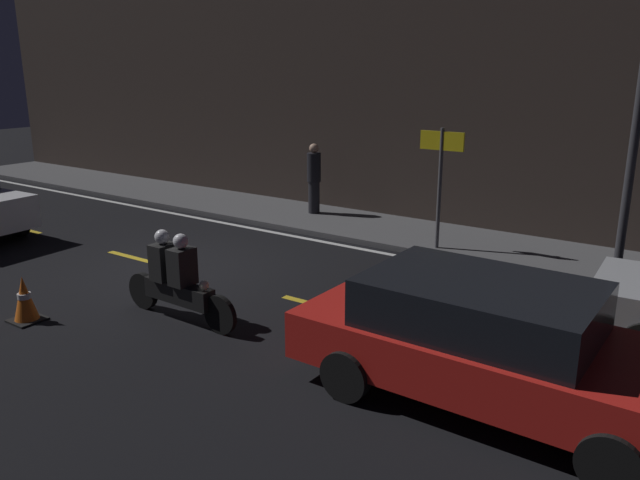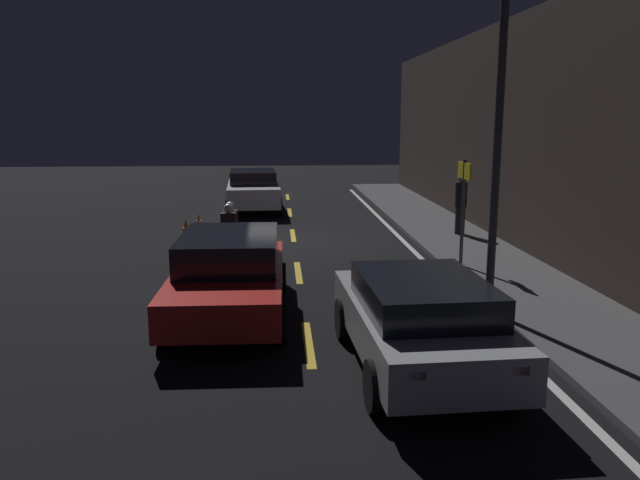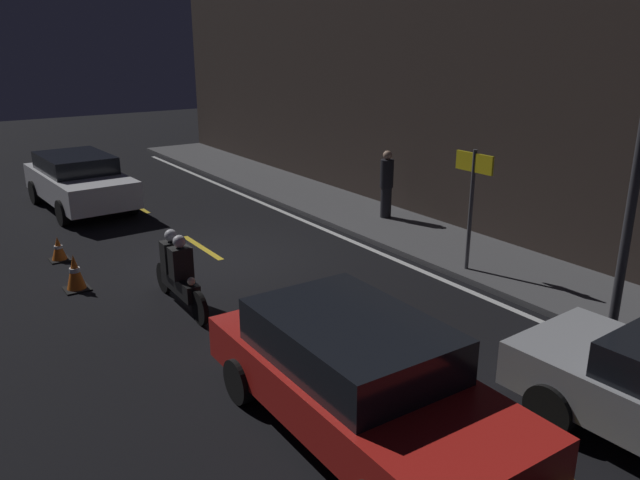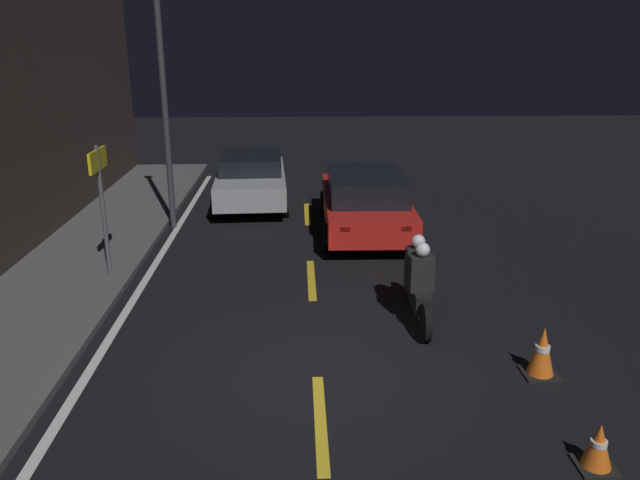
# 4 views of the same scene
# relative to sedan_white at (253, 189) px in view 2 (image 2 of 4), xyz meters

# --- Properties ---
(ground_plane) EXTENTS (56.00, 56.00, 0.00)m
(ground_plane) POSITION_rel_sedan_white_xyz_m (6.05, 1.34, -0.80)
(ground_plane) COLOR black
(raised_curb) EXTENTS (28.00, 2.38, 0.12)m
(raised_curb) POSITION_rel_sedan_white_xyz_m (6.05, 5.86, -0.74)
(raised_curb) COLOR #4C4C4F
(raised_curb) RESTS_ON ground
(building_front) EXTENTS (28.00, 0.30, 6.02)m
(building_front) POSITION_rel_sedan_white_xyz_m (6.05, 7.20, 2.21)
(building_front) COLOR #382D28
(building_front) RESTS_ON ground
(lane_dash_a) EXTENTS (2.00, 0.14, 0.01)m
(lane_dash_a) POSITION_rel_sedan_white_xyz_m (-3.95, 1.34, -0.80)
(lane_dash_a) COLOR gold
(lane_dash_a) RESTS_ON ground
(lane_dash_b) EXTENTS (2.00, 0.14, 0.01)m
(lane_dash_b) POSITION_rel_sedan_white_xyz_m (0.55, 1.34, -0.80)
(lane_dash_b) COLOR gold
(lane_dash_b) RESTS_ON ground
(lane_dash_c) EXTENTS (2.00, 0.14, 0.01)m
(lane_dash_c) POSITION_rel_sedan_white_xyz_m (5.05, 1.34, -0.80)
(lane_dash_c) COLOR gold
(lane_dash_c) RESTS_ON ground
(lane_dash_d) EXTENTS (2.00, 0.14, 0.01)m
(lane_dash_d) POSITION_rel_sedan_white_xyz_m (9.55, 1.34, -0.80)
(lane_dash_d) COLOR gold
(lane_dash_d) RESTS_ON ground
(lane_dash_e) EXTENTS (2.00, 0.14, 0.01)m
(lane_dash_e) POSITION_rel_sedan_white_xyz_m (14.05, 1.34, -0.80)
(lane_dash_e) COLOR gold
(lane_dash_e) RESTS_ON ground
(lane_solid_kerb) EXTENTS (25.20, 0.14, 0.01)m
(lane_solid_kerb) POSITION_rel_sedan_white_xyz_m (6.05, 4.42, -0.80)
(lane_solid_kerb) COLOR silver
(lane_solid_kerb) RESTS_ON ground
(sedan_white) EXTENTS (4.50, 2.13, 1.49)m
(sedan_white) POSITION_rel_sedan_white_xyz_m (0.00, 0.00, 0.00)
(sedan_white) COLOR silver
(sedan_white) RESTS_ON ground
(taxi_red) EXTENTS (4.53, 2.03, 1.41)m
(taxi_red) POSITION_rel_sedan_white_xyz_m (12.48, 0.03, -0.05)
(taxi_red) COLOR red
(taxi_red) RESTS_ON ground
(hatchback_silver) EXTENTS (4.14, 2.04, 1.33)m
(hatchback_silver) POSITION_rel_sedan_white_xyz_m (15.10, 2.81, -0.08)
(hatchback_silver) COLOR #9EA0A5
(hatchback_silver) RESTS_ON ground
(motorcycle) EXTENTS (2.24, 0.37, 1.36)m
(motorcycle) POSITION_rel_sedan_white_xyz_m (7.82, -0.31, -0.17)
(motorcycle) COLOR black
(motorcycle) RESTS_ON ground
(traffic_cone_near) EXTENTS (0.40, 0.40, 0.53)m
(traffic_cone_near) POSITION_rel_sedan_white_xyz_m (4.13, -1.52, -0.55)
(traffic_cone_near) COLOR black
(traffic_cone_near) RESTS_ON ground
(traffic_cone_mid) EXTENTS (0.46, 0.46, 0.70)m
(traffic_cone_mid) POSITION_rel_sedan_white_xyz_m (6.01, -1.64, -0.46)
(traffic_cone_mid) COLOR black
(traffic_cone_mid) RESTS_ON ground
(pedestrian) EXTENTS (0.34, 0.34, 1.72)m
(pedestrian) POSITION_rel_sedan_white_xyz_m (5.78, 6.13, 0.20)
(pedestrian) COLOR black
(pedestrian) RESTS_ON raised_curb
(shop_sign) EXTENTS (0.90, 0.08, 2.40)m
(shop_sign) POSITION_rel_sedan_white_xyz_m (9.59, 5.04, 1.00)
(shop_sign) COLOR #4C4C51
(shop_sign) RESTS_ON raised_curb
(street_lamp) EXTENTS (0.28, 0.28, 5.76)m
(street_lamp) POSITION_rel_sedan_white_xyz_m (13.01, 4.52, 2.43)
(street_lamp) COLOR #333338
(street_lamp) RESTS_ON ground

